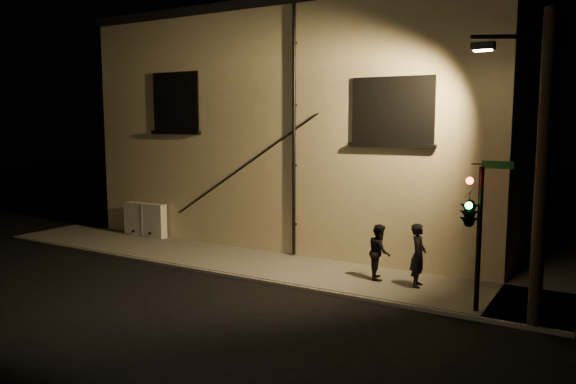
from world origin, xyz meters
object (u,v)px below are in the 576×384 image
Objects in this scene: utility_cabinet at (145,220)px; pedestrian_a at (418,255)px; traffic_signal at (470,210)px; pedestrian_b at (379,252)px; streetlamp_pole at (538,163)px.

utility_cabinet is 1.14× the size of pedestrian_a.
traffic_signal reaches higher than pedestrian_a.
traffic_signal is at bearing -10.83° from utility_cabinet.
pedestrian_a is at bearing -121.39° from pedestrian_b.
pedestrian_a is 1.10× the size of pedestrian_b.
pedestrian_b is 0.44× the size of traffic_signal.
utility_cabinet is at bearing 170.08° from streetlamp_pole.
streetlamp_pole is at bearing -123.35° from pedestrian_a.
pedestrian_a is at bearing -5.75° from utility_cabinet.
pedestrian_a is (11.50, -1.16, 0.22)m from utility_cabinet.
utility_cabinet is 0.28× the size of streetlamp_pole.
utility_cabinet is 13.51m from traffic_signal.
utility_cabinet is 11.56m from pedestrian_a.
utility_cabinet is 15.09m from streetlamp_pole.
traffic_signal is 0.51× the size of streetlamp_pole.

